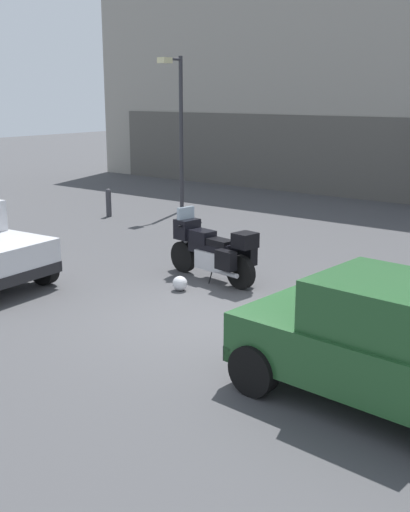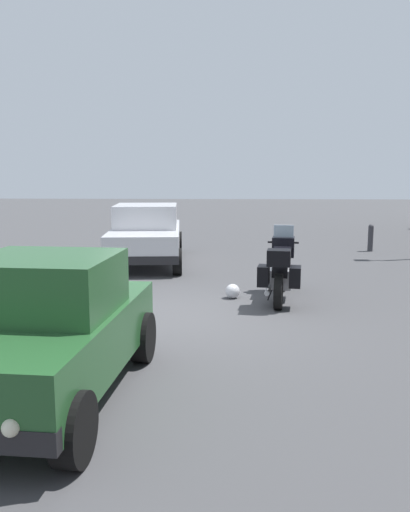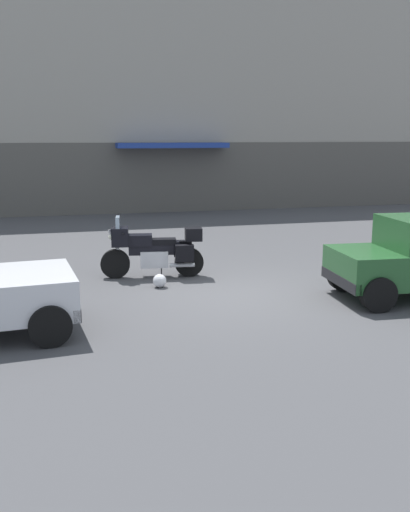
{
  "view_description": "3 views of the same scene",
  "coord_description": "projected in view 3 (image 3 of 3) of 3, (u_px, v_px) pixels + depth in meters",
  "views": [
    {
      "loc": [
        6.02,
        -7.72,
        3.58
      ],
      "look_at": [
        -0.47,
        0.54,
        0.89
      ],
      "focal_mm": 44.75,
      "sensor_mm": 36.0,
      "label": 1
    },
    {
      "loc": [
        8.75,
        0.82,
        2.42
      ],
      "look_at": [
        -1.02,
        0.4,
        0.88
      ],
      "focal_mm": 37.48,
      "sensor_mm": 36.0,
      "label": 2
    },
    {
      "loc": [
        -3.41,
        -10.56,
        3.06
      ],
      "look_at": [
        -0.5,
        0.52,
        0.7
      ],
      "focal_mm": 40.88,
      "sensor_mm": 36.0,
      "label": 3
    }
  ],
  "objects": [
    {
      "name": "ground_plane",
      "position": [
        236.0,
        294.0,
        11.47
      ],
      "size": [
        80.0,
        80.0,
        0.0
      ],
      "primitive_type": "plane",
      "color": "#424244"
    },
    {
      "name": "motorcycle",
      "position": [
        154.0,
        250.0,
        12.76
      ],
      "size": [
        2.26,
        0.91,
        1.36
      ],
      "rotation": [
        0.0,
        0.0,
        2.99
      ],
      "color": "black",
      "rests_on": "ground"
    },
    {
      "name": "helmet",
      "position": [
        160.0,
        281.0,
        11.97
      ],
      "size": [
        0.28,
        0.28,
        0.28
      ],
      "primitive_type": "sphere",
      "color": "silver",
      "rests_on": "ground"
    },
    {
      "name": "building_facade_rear",
      "position": [
        133.0,
        94.0,
        23.8
      ],
      "size": [
        31.83,
        3.4,
        9.57
      ],
      "color": "gray",
      "rests_on": "ground"
    }
  ]
}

